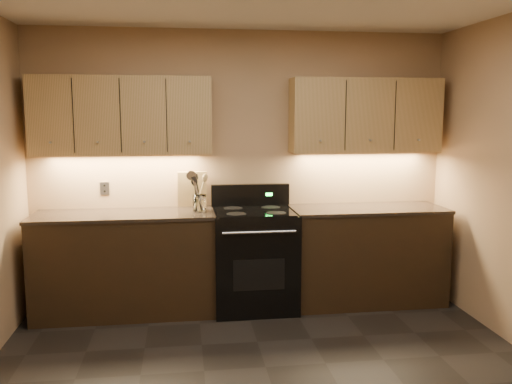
% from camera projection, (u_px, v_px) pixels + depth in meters
% --- Properties ---
extents(wall_back, '(4.00, 0.04, 2.60)m').
position_uv_depth(wall_back, '(242.00, 167.00, 5.25)').
color(wall_back, tan).
rests_on(wall_back, ground).
extents(counter_left, '(1.62, 0.62, 0.93)m').
position_uv_depth(counter_left, '(126.00, 263.00, 4.93)').
color(counter_left, black).
rests_on(counter_left, ground).
extents(counter_right, '(1.46, 0.62, 0.93)m').
position_uv_depth(counter_right, '(366.00, 255.00, 5.24)').
color(counter_right, black).
rests_on(counter_right, ground).
extents(stove, '(0.76, 0.68, 1.14)m').
position_uv_depth(stove, '(254.00, 258.00, 5.07)').
color(stove, black).
rests_on(stove, ground).
extents(upper_cab_left, '(1.60, 0.30, 0.70)m').
position_uv_depth(upper_cab_left, '(122.00, 116.00, 4.89)').
color(upper_cab_left, tan).
rests_on(upper_cab_left, wall_back).
extents(upper_cab_right, '(1.44, 0.30, 0.70)m').
position_uv_depth(upper_cab_right, '(365.00, 115.00, 5.19)').
color(upper_cab_right, tan).
rests_on(upper_cab_right, wall_back).
extents(outlet_plate, '(0.08, 0.01, 0.12)m').
position_uv_depth(outlet_plate, '(105.00, 188.00, 5.10)').
color(outlet_plate, '#B2B5BA').
rests_on(outlet_plate, wall_back).
extents(utensil_crock, '(0.14, 0.14, 0.15)m').
position_uv_depth(utensil_crock, '(200.00, 203.00, 4.97)').
color(utensil_crock, white).
rests_on(utensil_crock, counter_left).
extents(cutting_board, '(0.28, 0.10, 0.35)m').
position_uv_depth(cutting_board, '(192.00, 189.00, 5.17)').
color(cutting_board, '#D8B474').
rests_on(cutting_board, counter_left).
extents(wooden_spoon, '(0.17, 0.15, 0.34)m').
position_uv_depth(wooden_spoon, '(195.00, 191.00, 4.95)').
color(wooden_spoon, '#D8B474').
rests_on(wooden_spoon, utensil_crock).
extents(black_spoon, '(0.10, 0.11, 0.31)m').
position_uv_depth(black_spoon, '(197.00, 193.00, 4.98)').
color(black_spoon, black).
rests_on(black_spoon, utensil_crock).
extents(black_turner, '(0.15, 0.19, 0.35)m').
position_uv_depth(black_turner, '(201.00, 191.00, 4.94)').
color(black_turner, black).
rests_on(black_turner, utensil_crock).
extents(steel_spatula, '(0.17, 0.14, 0.35)m').
position_uv_depth(steel_spatula, '(202.00, 191.00, 4.96)').
color(steel_spatula, silver).
rests_on(steel_spatula, utensil_crock).
extents(steel_skimmer, '(0.19, 0.12, 0.37)m').
position_uv_depth(steel_skimmer, '(203.00, 190.00, 4.94)').
color(steel_skimmer, silver).
rests_on(steel_skimmer, utensil_crock).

